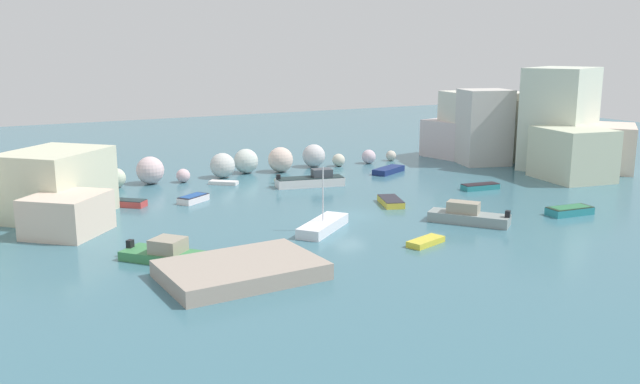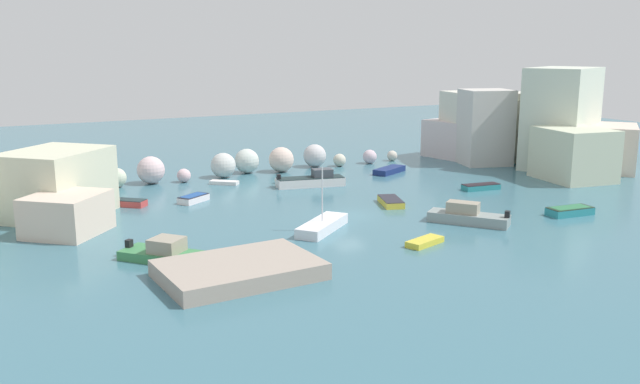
# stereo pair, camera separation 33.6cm
# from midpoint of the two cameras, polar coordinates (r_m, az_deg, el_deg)

# --- Properties ---
(cove_water) EXTENTS (160.00, 160.00, 0.00)m
(cove_water) POSITION_cam_midpoint_polar(r_m,az_deg,el_deg) (55.17, 2.30, -2.00)
(cove_water) COLOR #3E6E7E
(cove_water) RESTS_ON ground
(cliff_headland_right) EXTENTS (17.30, 24.48, 11.12)m
(cliff_headland_right) POSITION_cam_midpoint_polar(r_m,az_deg,el_deg) (82.46, 16.78, 4.86)
(cliff_headland_right) COLOR beige
(cliff_headland_right) RESTS_ON ground
(rock_breakwater) EXTENTS (33.80, 3.92, 2.73)m
(rock_breakwater) POSITION_cam_midpoint_polar(r_m,az_deg,el_deg) (72.78, -6.43, 2.42)
(rock_breakwater) COLOR beige
(rock_breakwater) RESTS_ON ground
(stone_dock) EXTENTS (9.43, 6.69, 0.99)m
(stone_dock) POSITION_cam_midpoint_polar(r_m,az_deg,el_deg) (40.92, -6.87, -6.49)
(stone_dock) COLOR #A29486
(stone_dock) RESTS_ON ground
(channel_buoy) EXTENTS (0.62, 0.62, 0.62)m
(channel_buoy) POSITION_cam_midpoint_polar(r_m,az_deg,el_deg) (67.98, -3.73, 0.98)
(channel_buoy) COLOR gold
(channel_buoy) RESTS_ON cove_water
(moored_boat_0) EXTENTS (3.78, 1.72, 0.55)m
(moored_boat_0) POSITION_cam_midpoint_polar(r_m,az_deg,el_deg) (66.79, 13.14, 0.44)
(moored_boat_0) COLOR teal
(moored_boat_0) RESTS_ON cove_water
(moored_boat_1) EXTENTS (5.72, 5.11, 4.82)m
(moored_boat_1) POSITION_cam_midpoint_polar(r_m,az_deg,el_deg) (50.66, 0.06, -2.84)
(moored_boat_1) COLOR white
(moored_boat_1) RESTS_ON cove_water
(moored_boat_2) EXTENTS (4.65, 3.43, 0.59)m
(moored_boat_2) POSITION_cam_midpoint_polar(r_m,az_deg,el_deg) (73.80, 5.63, 1.83)
(moored_boat_2) COLOR navy
(moored_boat_2) RESTS_ON cove_water
(moored_boat_3) EXTENTS (2.80, 2.60, 0.35)m
(moored_boat_3) POSITION_cam_midpoint_polar(r_m,az_deg,el_deg) (68.11, -8.22, 0.78)
(moored_boat_3) COLOR white
(moored_boat_3) RESTS_ON cove_water
(moored_boat_4) EXTENTS (3.64, 3.42, 0.59)m
(moored_boat_4) POSITION_cam_midpoint_polar(r_m,az_deg,el_deg) (60.76, -16.23, -0.87)
(moored_boat_4) COLOR #C53D3C
(moored_boat_4) RESTS_ON cove_water
(moored_boat_5) EXTENTS (5.17, 5.46, 1.52)m
(moored_boat_5) POSITION_cam_midpoint_polar(r_m,az_deg,el_deg) (44.90, -13.13, -4.97)
(moored_boat_5) COLOR #3C834C
(moored_boat_5) RESTS_ON cove_water
(moored_boat_6) EXTENTS (2.72, 3.93, 0.57)m
(moored_boat_6) POSITION_cam_midpoint_polar(r_m,az_deg,el_deg) (59.16, 5.80, -0.80)
(moored_boat_6) COLOR yellow
(moored_boat_6) RESTS_ON cove_water
(moored_boat_7) EXTENTS (3.16, 2.71, 0.63)m
(moored_boat_7) POSITION_cam_midpoint_polar(r_m,az_deg,el_deg) (60.83, -10.72, -0.54)
(moored_boat_7) COLOR white
(moored_boat_7) RESTS_ON cove_water
(moored_boat_8) EXTENTS (5.24, 6.02, 1.66)m
(moored_boat_8) POSITION_cam_midpoint_polar(r_m,az_deg,el_deg) (53.95, 12.11, -1.96)
(moored_boat_8) COLOR gray
(moored_boat_8) RESTS_ON cove_water
(moored_boat_9) EXTENTS (3.25, 2.06, 0.42)m
(moored_boat_9) POSITION_cam_midpoint_polar(r_m,az_deg,el_deg) (47.81, 8.65, -4.13)
(moored_boat_9) COLOR yellow
(moored_boat_9) RESTS_ON cove_water
(moored_boat_10) EXTENTS (6.89, 3.28, 1.66)m
(moored_boat_10) POSITION_cam_midpoint_polar(r_m,az_deg,el_deg) (66.53, -0.84, 0.99)
(moored_boat_10) COLOR silver
(moored_boat_10) RESTS_ON cove_water
(moored_boat_11) EXTENTS (3.94, 1.93, 0.67)m
(moored_boat_11) POSITION_cam_midpoint_polar(r_m,az_deg,el_deg) (58.97, 20.03, -1.46)
(moored_boat_11) COLOR teal
(moored_boat_11) RESTS_ON cove_water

